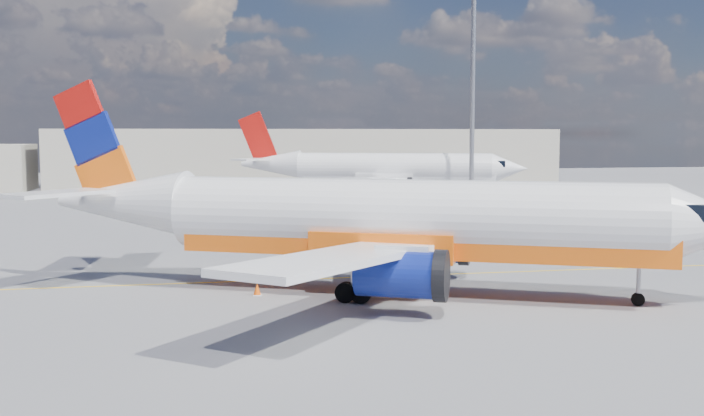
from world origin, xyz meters
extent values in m
plane|color=slate|center=(0.00, 0.00, 0.00)|extent=(240.00, 240.00, 0.00)
cube|color=yellow|center=(0.00, 3.00, 0.01)|extent=(70.00, 0.15, 0.01)
cube|color=#B9B09F|center=(5.00, 75.00, 4.00)|extent=(70.00, 14.00, 8.00)
cylinder|color=white|center=(-0.64, -1.62, 3.61)|extent=(21.46, 12.34, 3.41)
cone|color=white|center=(-13.85, 4.47, 3.96)|extent=(7.73, 5.88, 3.24)
cube|color=black|center=(9.92, -6.49, 4.16)|extent=(2.51, 2.81, 0.70)
cube|color=#FF6410|center=(-0.19, -1.83, 2.46)|extent=(21.21, 11.79, 1.20)
cube|color=white|center=(0.93, 5.39, 2.71)|extent=(5.40, 12.42, 0.81)
cube|color=white|center=(-4.95, -7.36, 2.71)|extent=(10.04, 11.39, 0.81)
cylinder|color=navy|center=(1.70, 2.27, 1.76)|extent=(4.08, 3.24, 1.91)
cylinder|color=navy|center=(-2.08, -5.93, 1.76)|extent=(4.08, 3.24, 1.91)
cylinder|color=black|center=(3.16, 1.60, 1.76)|extent=(1.34, 2.12, 2.11)
cylinder|color=black|center=(-0.62, -6.60, 1.76)|extent=(1.34, 2.12, 2.11)
cube|color=#FF6410|center=(-15.21, 5.10, 7.02)|extent=(4.40, 2.24, 6.26)
cube|color=white|center=(-13.87, 8.02, 4.61)|extent=(2.78, 5.24, 0.18)
cube|color=white|center=(-16.56, 2.19, 4.61)|extent=(5.02, 5.18, 0.18)
cylinder|color=#9B9BA3|center=(8.46, -5.82, 1.25)|extent=(0.24, 0.24, 2.11)
cylinder|color=black|center=(8.46, -5.82, 0.28)|extent=(0.61, 0.45, 0.56)
cylinder|color=black|center=(-1.46, 1.41, 0.45)|extent=(0.98, 0.72, 0.90)
cylinder|color=black|center=(-3.47, -2.96, 0.45)|extent=(0.98, 0.72, 0.90)
cylinder|color=white|center=(11.33, 49.79, 3.55)|extent=(21.60, 10.17, 3.35)
cone|color=white|center=(23.46, 45.66, 3.55)|extent=(4.81, 4.44, 3.35)
cone|color=white|center=(-2.19, 54.40, 3.89)|extent=(7.55, 5.24, 3.18)
cube|color=black|center=(22.15, 46.10, 4.09)|extent=(2.32, 2.69, 0.69)
cube|color=white|center=(11.80, 49.63, 2.41)|extent=(21.41, 9.61, 1.18)
cube|color=white|center=(12.16, 56.79, 2.66)|extent=(4.14, 12.05, 0.79)
cube|color=white|center=(7.71, 43.74, 2.66)|extent=(9.06, 11.65, 0.79)
cylinder|color=white|center=(13.23, 53.83, 1.72)|extent=(3.96, 2.92, 1.87)
cylinder|color=white|center=(10.37, 45.43, 1.72)|extent=(3.96, 2.92, 1.87)
cylinder|color=black|center=(14.72, 53.32, 1.72)|extent=(1.13, 2.12, 2.07)
cylinder|color=black|center=(11.86, 44.93, 1.72)|extent=(1.13, 2.12, 2.07)
cube|color=red|center=(-3.59, 54.88, 6.90)|extent=(4.47, 1.77, 6.15)
cube|color=white|center=(-2.57, 57.86, 4.53)|extent=(2.24, 4.96, 0.18)
cube|color=white|center=(-4.61, 51.89, 4.53)|extent=(4.69, 5.24, 0.18)
cylinder|color=#9B9BA3|center=(20.66, 46.61, 1.23)|extent=(0.23, 0.23, 2.07)
cylinder|color=black|center=(20.66, 46.61, 0.28)|extent=(0.60, 0.40, 0.55)
cylinder|color=black|center=(10.23, 52.66, 0.44)|extent=(0.96, 0.64, 0.89)
cylinder|color=black|center=(8.70, 48.19, 0.44)|extent=(0.96, 0.64, 0.89)
cylinder|color=black|center=(10.86, 5.29, 0.23)|extent=(0.49, 0.27, 0.47)
cylinder|color=black|center=(11.11, 4.00, 0.23)|extent=(0.49, 0.27, 0.47)
cylinder|color=black|center=(12.70, 5.64, 0.23)|extent=(0.49, 0.27, 0.47)
cylinder|color=black|center=(12.94, 4.35, 0.23)|extent=(0.49, 0.27, 0.47)
cube|color=yellow|center=(11.90, 4.82, 0.70)|extent=(2.63, 1.74, 0.94)
cube|color=black|center=(11.44, 4.73, 1.45)|extent=(1.31, 1.31, 0.56)
cube|color=white|center=(-7.50, -0.57, 0.02)|extent=(0.41, 0.41, 0.04)
cone|color=#F05409|center=(-7.50, -0.57, 0.30)|extent=(0.34, 0.34, 0.53)
cylinder|color=#9B9BA3|center=(16.42, 38.27, 10.82)|extent=(0.48, 0.48, 21.64)
camera|label=1|loc=(-9.83, -36.12, 7.39)|focal=40.00mm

